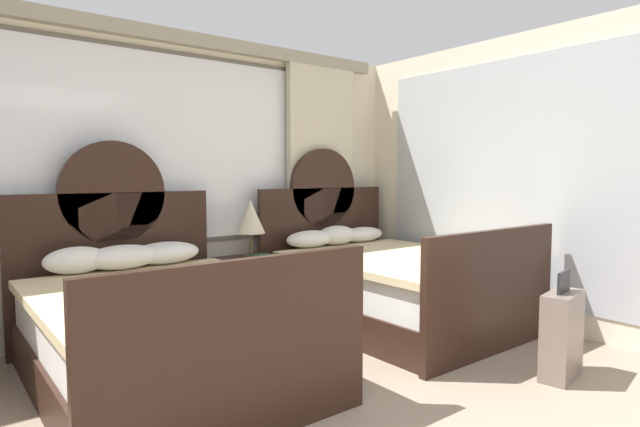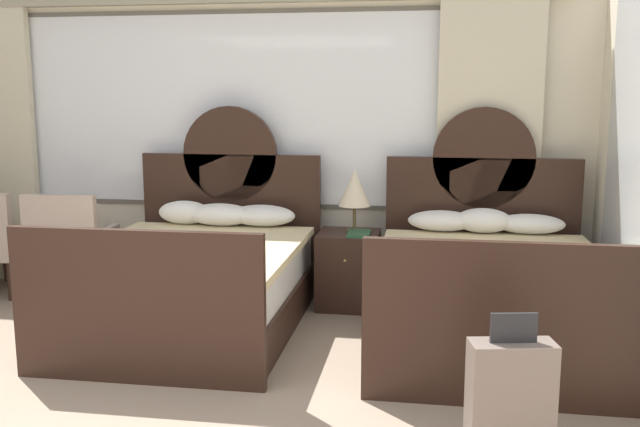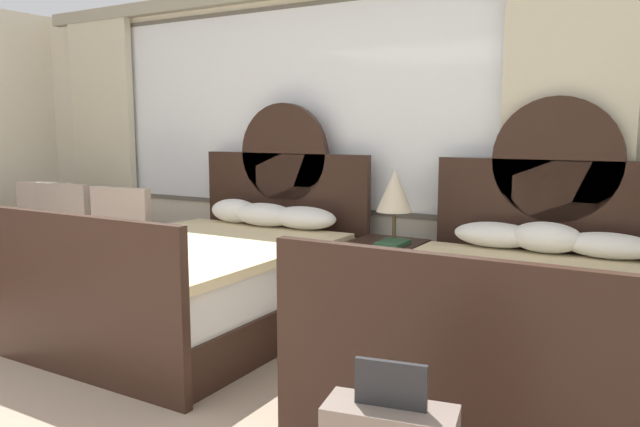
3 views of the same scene
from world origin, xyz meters
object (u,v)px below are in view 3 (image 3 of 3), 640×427
(nightstand_between_beds, at_px, (385,284))
(table_lamp_on_nightstand, at_px, (395,192))
(armchair_by_window_left, at_px, (137,234))
(bed_near_window, at_px, (209,277))
(bed_near_mirror, at_px, (516,327))
(armchair_by_window_right, at_px, (61,224))
(book_on_nightstand, at_px, (393,243))
(armchair_by_window_centre, at_px, (81,227))

(nightstand_between_beds, relative_size, table_lamp_on_nightstand, 1.20)
(table_lamp_on_nightstand, relative_size, armchair_by_window_left, 0.56)
(bed_near_window, relative_size, nightstand_between_beds, 3.42)
(bed_near_window, bearing_deg, bed_near_mirror, -0.07)
(armchair_by_window_left, bearing_deg, nightstand_between_beds, 3.50)
(bed_near_window, distance_m, armchair_by_window_right, 2.48)
(bed_near_window, relative_size, armchair_by_window_left, 2.30)
(bed_near_window, xyz_separation_m, table_lamp_on_nightstand, (1.14, 0.74, 0.63))
(table_lamp_on_nightstand, bearing_deg, bed_near_mirror, -35.01)
(bed_near_mirror, distance_m, book_on_nightstand, 1.20)
(bed_near_mirror, height_order, nightstand_between_beds, bed_near_mirror)
(armchair_by_window_left, distance_m, armchair_by_window_centre, 0.78)
(book_on_nightstand, bearing_deg, bed_near_window, -153.62)
(bed_near_window, bearing_deg, armchair_by_window_centre, 165.45)
(armchair_by_window_left, bearing_deg, table_lamp_on_nightstand, 4.48)
(armchair_by_window_left, bearing_deg, bed_near_window, -22.34)
(armchair_by_window_left, distance_m, armchair_by_window_right, 1.08)
(book_on_nightstand, bearing_deg, armchair_by_window_centre, -179.18)
(armchair_by_window_left, bearing_deg, armchair_by_window_right, 179.89)
(bed_near_mirror, height_order, armchair_by_window_centre, bed_near_mirror)
(table_lamp_on_nightstand, distance_m, armchair_by_window_left, 2.53)
(table_lamp_on_nightstand, xyz_separation_m, book_on_nightstand, (0.05, -0.15, -0.35))
(bed_near_window, distance_m, armchair_by_window_centre, 2.18)
(book_on_nightstand, height_order, armchair_by_window_left, armchair_by_window_left)
(bed_near_mirror, height_order, table_lamp_on_nightstand, bed_near_mirror)
(bed_near_window, bearing_deg, table_lamp_on_nightstand, 32.95)
(table_lamp_on_nightstand, bearing_deg, book_on_nightstand, -69.52)
(table_lamp_on_nightstand, height_order, armchair_by_window_centre, table_lamp_on_nightstand)
(nightstand_between_beds, distance_m, armchair_by_window_right, 3.52)
(bed_near_window, bearing_deg, armchair_by_window_left, 157.66)
(nightstand_between_beds, relative_size, armchair_by_window_left, 0.67)
(bed_near_mirror, xyz_separation_m, book_on_nightstand, (-1.01, 0.60, 0.28))
(nightstand_between_beds, height_order, armchair_by_window_centre, armchair_by_window_centre)
(bed_near_window, relative_size, armchair_by_window_centre, 2.30)
(nightstand_between_beds, distance_m, table_lamp_on_nightstand, 0.69)
(book_on_nightstand, distance_m, armchair_by_window_left, 2.53)
(table_lamp_on_nightstand, height_order, armchair_by_window_left, table_lamp_on_nightstand)
(bed_near_window, distance_m, bed_near_mirror, 2.21)
(armchair_by_window_centre, bearing_deg, table_lamp_on_nightstand, 3.41)
(book_on_nightstand, distance_m, armchair_by_window_right, 3.61)
(nightstand_between_beds, height_order, armchair_by_window_left, armchair_by_window_left)
(bed_near_mirror, distance_m, armchair_by_window_left, 3.58)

